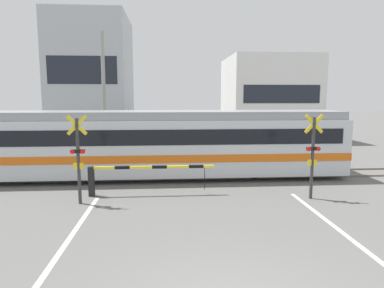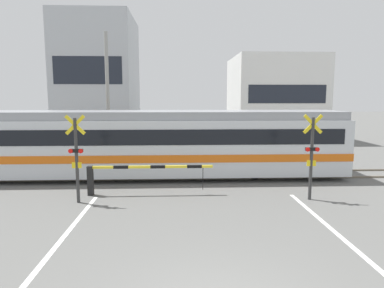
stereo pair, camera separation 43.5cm
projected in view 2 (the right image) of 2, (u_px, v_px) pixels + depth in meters
rail_track_near at (192, 179)px, 15.01m from camera, size 50.00×0.10×0.08m
rail_track_far at (191, 172)px, 16.43m from camera, size 50.00×0.10×0.08m
road_stripe_left at (31, 277)px, 6.87m from camera, size 0.14×11.08×0.01m
road_stripe_right at (379, 269)px, 7.18m from camera, size 0.14×11.08×0.01m
commuter_train at (107, 142)px, 15.34m from camera, size 21.20×3.01×2.98m
crossing_barrier_near at (126, 173)px, 12.59m from camera, size 4.61×0.20×1.09m
crossing_barrier_far at (235, 148)px, 18.71m from camera, size 4.61×0.20×1.09m
crossing_signal_left at (76, 155)px, 11.53m from camera, size 0.68×0.15×3.01m
crossing_signal_right at (312, 153)px, 11.87m from camera, size 0.68×0.15×3.01m
pedestrian at (168, 139)px, 21.79m from camera, size 0.38×0.22×1.68m
building_left_of_street at (99, 80)px, 28.72m from camera, size 5.97×7.30×10.11m
building_right_of_street at (274, 98)px, 29.58m from camera, size 7.11×7.30×6.97m
utility_pole_streetside at (108, 95)px, 20.47m from camera, size 0.22×0.22×7.41m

